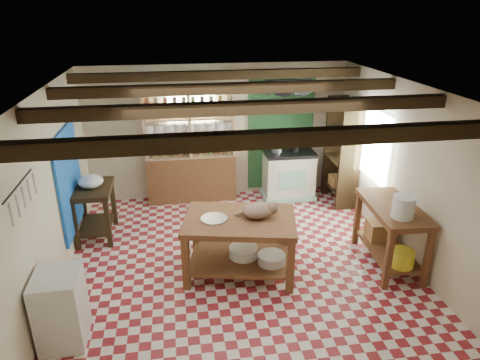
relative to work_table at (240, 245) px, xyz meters
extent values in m
cube|color=maroon|center=(0.02, 0.31, -0.44)|extent=(5.00, 5.00, 0.02)
cube|color=#434448|center=(0.02, 0.31, 2.17)|extent=(5.00, 5.00, 0.02)
cube|color=beige|center=(0.02, 2.81, 0.87)|extent=(5.00, 0.04, 2.60)
cube|color=beige|center=(0.02, -2.19, 0.87)|extent=(5.00, 0.04, 2.60)
cube|color=beige|center=(-2.48, 0.31, 0.87)|extent=(0.04, 5.00, 2.60)
cube|color=beige|center=(2.52, 0.31, 0.87)|extent=(0.04, 5.00, 2.60)
cube|color=#332312|center=(0.02, 0.31, 2.05)|extent=(5.00, 3.80, 0.15)
cube|color=blue|center=(-2.45, 1.21, 0.67)|extent=(0.04, 1.40, 1.60)
cube|color=#1C4824|center=(1.27, 2.78, 0.82)|extent=(1.30, 0.04, 2.30)
cube|color=white|center=(-0.48, 2.79, 1.27)|extent=(0.90, 0.02, 0.80)
cube|color=white|center=(2.50, 1.31, 0.97)|extent=(0.02, 1.30, 1.20)
cube|color=black|center=(-2.42, -0.89, 1.35)|extent=(0.06, 0.90, 0.28)
cube|color=black|center=(1.27, 2.36, 1.75)|extent=(0.86, 0.12, 0.36)
cube|color=tan|center=(-0.53, 2.62, 0.67)|extent=(1.70, 0.34, 2.20)
cube|color=#332312|center=(2.30, 2.11, 0.57)|extent=(0.40, 0.86, 2.00)
cube|color=brown|center=(0.00, 0.00, 0.00)|extent=(1.71, 1.32, 0.87)
cube|color=silver|center=(1.37, 2.46, 0.04)|extent=(0.98, 0.67, 0.95)
cube|color=#332312|center=(-2.18, 1.39, 0.01)|extent=(0.61, 0.88, 0.89)
cube|color=silver|center=(-2.20, -1.02, 0.01)|extent=(0.50, 0.59, 0.88)
cube|color=brown|center=(2.20, -0.13, 0.04)|extent=(0.76, 1.38, 0.95)
ellipsoid|color=#997359|center=(0.25, 0.00, 0.53)|extent=(0.46, 0.36, 0.20)
cylinder|color=#B8B9C0|center=(-0.35, 0.03, 0.44)|extent=(0.44, 0.44, 0.02)
cylinder|color=silver|center=(0.06, 0.04, -0.13)|extent=(0.49, 0.49, 0.14)
cylinder|color=silver|center=(0.42, -0.19, -0.14)|extent=(0.46, 0.46, 0.13)
cylinder|color=#B8B9C0|center=(1.12, 2.46, 0.63)|extent=(0.21, 0.21, 0.23)
cylinder|color=black|center=(1.47, 2.46, 0.62)|extent=(0.17, 0.17, 0.20)
ellipsoid|color=silver|center=(-2.18, 1.39, 0.56)|extent=(0.40, 0.40, 0.20)
cylinder|color=silver|center=(2.12, -0.48, 0.67)|extent=(0.32, 0.32, 0.30)
cube|color=#9E713F|center=(2.22, 0.17, -0.04)|extent=(0.43, 0.36, 0.29)
cylinder|color=gold|center=(2.17, -0.58, -0.06)|extent=(0.34, 0.34, 0.23)
camera|label=1|loc=(-0.83, -5.18, 3.16)|focal=32.00mm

